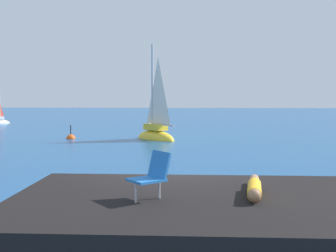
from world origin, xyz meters
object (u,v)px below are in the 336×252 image
at_px(beach_chair, 152,173).
at_px(sailboat_near, 156,134).
at_px(person_sunbather, 254,188).
at_px(marker_buoy, 71,139).

bearing_deg(beach_chair, sailboat_near, -125.38).
distance_m(sailboat_near, beach_chair, 19.43).
distance_m(sailboat_near, person_sunbather, 19.17).
bearing_deg(person_sunbather, beach_chair, 113.27).
bearing_deg(marker_buoy, beach_chair, -70.30).
distance_m(person_sunbather, beach_chair, 1.84).
bearing_deg(sailboat_near, marker_buoy, 47.39).
height_order(beach_chair, marker_buoy, beach_chair).
height_order(sailboat_near, beach_chair, sailboat_near).
bearing_deg(person_sunbather, sailboat_near, 18.15).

